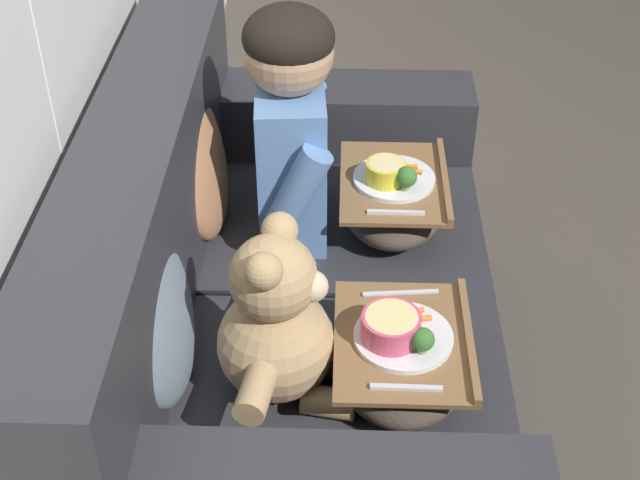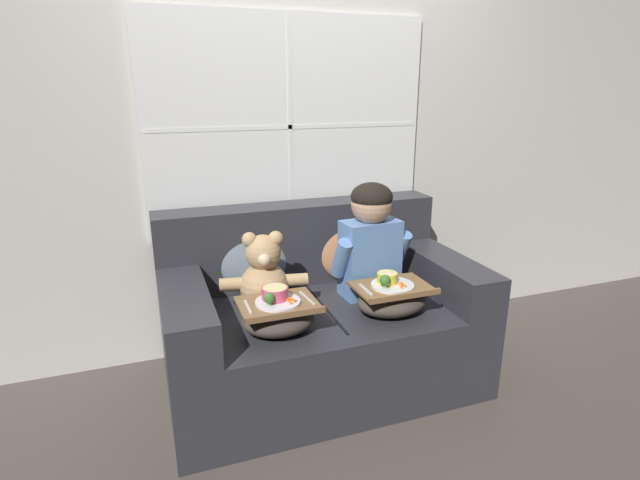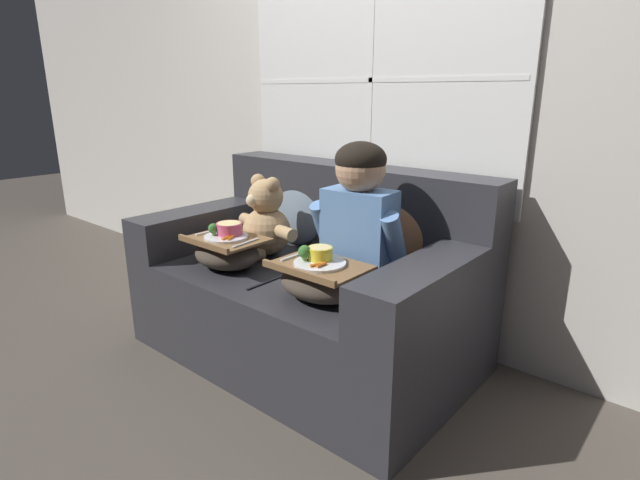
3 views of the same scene
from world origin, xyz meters
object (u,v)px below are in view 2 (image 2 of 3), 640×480
at_px(teddy_bear, 264,278).
at_px(lap_tray_child, 392,298).
at_px(throw_pillow_behind_teddy, 253,257).
at_px(lap_tray_teddy, 278,315).
at_px(throw_pillow_behind_child, 352,246).
at_px(child_figure, 371,235).
at_px(couch, 317,320).

height_order(teddy_bear, lap_tray_child, teddy_bear).
distance_m(throw_pillow_behind_teddy, lap_tray_child, 0.80).
bearing_deg(teddy_bear, lap_tray_teddy, -89.95).
xyz_separation_m(throw_pillow_behind_child, throw_pillow_behind_teddy, (-0.59, 0.00, 0.00)).
distance_m(child_figure, lap_tray_child, 0.37).
xyz_separation_m(couch, teddy_bear, (-0.30, -0.03, 0.30)).
relative_size(throw_pillow_behind_child, lap_tray_child, 1.16).
height_order(throw_pillow_behind_teddy, child_figure, child_figure).
xyz_separation_m(throw_pillow_behind_child, child_figure, (0.00, -0.25, 0.14)).
bearing_deg(throw_pillow_behind_child, couch, -142.96).
bearing_deg(lap_tray_teddy, throw_pillow_behind_teddy, 89.92).
bearing_deg(child_figure, teddy_bear, -179.56).
height_order(throw_pillow_behind_child, teddy_bear, throw_pillow_behind_child).
relative_size(couch, throw_pillow_behind_teddy, 3.99).
distance_m(throw_pillow_behind_child, lap_tray_teddy, 0.80).
relative_size(couch, throw_pillow_behind_child, 3.68).
xyz_separation_m(child_figure, lap_tray_teddy, (-0.59, -0.27, -0.26)).
bearing_deg(throw_pillow_behind_teddy, throw_pillow_behind_child, 0.00).
distance_m(throw_pillow_behind_teddy, teddy_bear, 0.26).
height_order(throw_pillow_behind_child, lap_tray_child, throw_pillow_behind_child).
relative_size(child_figure, lap_tray_child, 1.65).
bearing_deg(couch, throw_pillow_behind_teddy, 142.96).
bearing_deg(throw_pillow_behind_teddy, lap_tray_teddy, -90.08).
distance_m(couch, teddy_bear, 0.42).
bearing_deg(child_figure, couch, 174.92).
xyz_separation_m(couch, throw_pillow_behind_child, (0.30, 0.22, 0.33)).
distance_m(child_figure, lap_tray_teddy, 0.70).
xyz_separation_m(child_figure, lap_tray_child, (-0.00, -0.27, -0.26)).
relative_size(child_figure, lap_tray_teddy, 1.73).
bearing_deg(child_figure, throw_pillow_behind_teddy, 157.13).
relative_size(teddy_bear, lap_tray_teddy, 1.25).
height_order(child_figure, lap_tray_teddy, child_figure).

